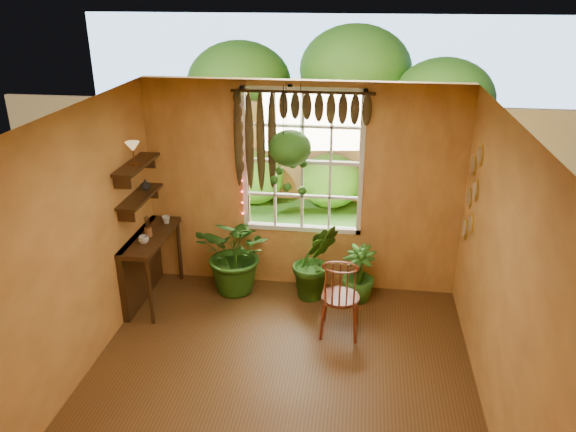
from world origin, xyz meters
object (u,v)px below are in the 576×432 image
Objects in this scene: windsor_chair at (340,308)px; potted_plant_mid at (315,261)px; counter_ledge at (144,259)px; hanging_basket at (290,151)px; potted_plant_left at (238,253)px.

windsor_chair reaches higher than potted_plant_mid.
counter_ledge is 0.91× the size of hanging_basket.
hanging_basket is (0.67, 0.09, 1.36)m from potted_plant_left.
potted_plant_mid is (1.00, -0.03, -0.03)m from potted_plant_left.
potted_plant_left is 1.01m from potted_plant_mid.
potted_plant_left is at bearing 178.43° from potted_plant_mid.
counter_ledge is 1.03× the size of windsor_chair.
potted_plant_left is 0.83× the size of hanging_basket.
potted_plant_mid is 1.43m from hanging_basket.
potted_plant_left is at bearing -172.40° from hanging_basket.
potted_plant_left is (-1.36, 0.80, 0.21)m from windsor_chair.
hanging_basket is (-0.69, 0.89, 1.56)m from windsor_chair.
hanging_basket is (1.79, 0.43, 1.35)m from counter_ledge.
counter_ledge is at bearing -166.49° from hanging_basket.
potted_plant_left is (1.12, 0.34, -0.00)m from counter_ledge.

